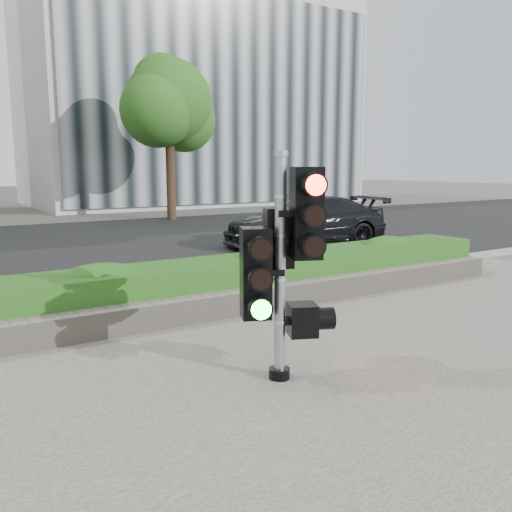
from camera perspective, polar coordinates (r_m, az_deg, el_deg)
name	(u,v)px	position (r m, az deg, el deg)	size (l,w,h in m)	color
ground	(280,363)	(6.05, 2.54, -11.20)	(120.00, 120.00, 0.00)	#51514C
sidewalk	(481,468)	(4.43, 22.59, -19.89)	(16.00, 11.00, 0.03)	#9E9389
road	(63,248)	(15.15, -19.64, 0.82)	(60.00, 13.00, 0.02)	black
curb	(166,299)	(8.69, -9.45, -4.49)	(60.00, 0.25, 0.12)	gray
stone_wall	(202,308)	(7.56, -5.75, -5.44)	(12.00, 0.32, 0.34)	gray
hedge	(182,287)	(8.09, -7.84, -3.25)	(12.00, 1.00, 0.68)	#45972E
building_right	(191,99)	(33.12, -6.91, 16.07)	(18.00, 10.00, 12.00)	#B7B7B2
tree_right	(168,105)	(22.13, -9.25, 15.41)	(4.10, 3.58, 6.53)	black
traffic_signal	(283,256)	(5.28, 2.82, 0.04)	(0.83, 0.71, 2.25)	black
car_dark	(305,221)	(14.62, 5.18, 3.68)	(1.84, 4.53, 1.31)	black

